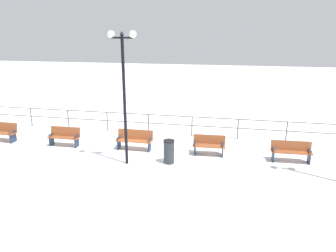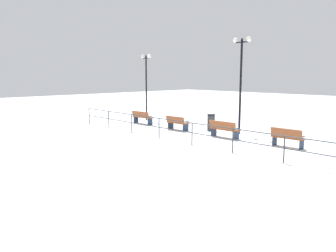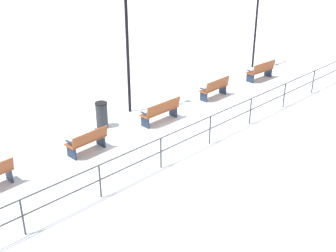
{
  "view_description": "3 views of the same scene",
  "coord_description": "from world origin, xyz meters",
  "views": [
    {
      "loc": [
        13.05,
        4.32,
        5.25
      ],
      "look_at": [
        -1.97,
        1.2,
        0.66
      ],
      "focal_mm": 33.73,
      "sensor_mm": 36.0,
      "label": 1
    },
    {
      "loc": [
        -14.37,
        -10.73,
        3.33
      ],
      "look_at": [
        -2.36,
        1.92,
        0.66
      ],
      "focal_mm": 36.32,
      "sensor_mm": 36.0,
      "label": 2
    },
    {
      "loc": [
        -11.44,
        10.64,
        7.24
      ],
      "look_at": [
        -1.65,
        1.1,
        0.72
      ],
      "focal_mm": 47.27,
      "sensor_mm": 36.0,
      "label": 3
    }
  ],
  "objects": [
    {
      "name": "bench_third",
      "position": [
        -0.13,
        0.0,
        0.48
      ],
      "size": [
        0.54,
        1.68,
        0.91
      ],
      "rotation": [
        0.0,
        0.0,
        -0.0
      ],
      "color": "brown",
      "rests_on": "ground"
    },
    {
      "name": "trash_bin",
      "position": [
        1.11,
        1.88,
        0.5
      ],
      "size": [
        0.46,
        0.46,
        1.0
      ],
      "color": "#2D3338",
      "rests_on": "ground"
    },
    {
      "name": "waterfront_railing",
      "position": [
        -2.61,
        -0.0,
        0.73
      ],
      "size": [
        0.05,
        18.81,
        1.06
      ],
      "color": "#383D42",
      "rests_on": "ground"
    },
    {
      "name": "bench_fourth",
      "position": [
        -0.17,
        3.43,
        0.44
      ],
      "size": [
        0.63,
        1.44,
        0.86
      ],
      "rotation": [
        0.0,
        0.0,
        0.04
      ],
      "color": "brown",
      "rests_on": "ground"
    },
    {
      "name": "ground_plane",
      "position": [
        0.0,
        0.0,
        0.0
      ],
      "size": [
        80.0,
        80.0,
        0.0
      ],
      "primitive_type": "plane",
      "color": "white",
      "rests_on": "ground"
    },
    {
      "name": "bench_second",
      "position": [
        0.07,
        -3.43,
        0.47
      ],
      "size": [
        0.51,
        1.51,
        0.9
      ],
      "rotation": [
        0.0,
        0.0,
        0.02
      ],
      "color": "brown",
      "rests_on": "ground"
    },
    {
      "name": "lamppost_near",
      "position": [
        1.52,
        -8.23,
        2.82
      ],
      "size": [
        0.22,
        1.01,
        4.2
      ],
      "color": "black",
      "rests_on": "ground"
    },
    {
      "name": "bench_nearest",
      "position": [
        0.05,
        -6.86,
        0.47
      ],
      "size": [
        0.63,
        1.61,
        0.92
      ],
      "rotation": [
        0.0,
        0.0,
        -0.06
      ],
      "color": "brown",
      "rests_on": "ground"
    },
    {
      "name": "lamppost_middle",
      "position": [
        1.52,
        0.18,
        3.65
      ],
      "size": [
        0.28,
        1.13,
        5.31
      ],
      "color": "black",
      "rests_on": "ground"
    }
  ]
}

